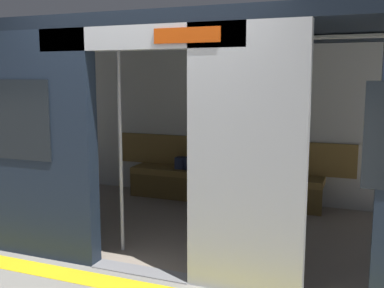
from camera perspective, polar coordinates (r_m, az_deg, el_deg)
name	(u,v)px	position (r m, az deg, el deg)	size (l,w,h in m)	color
ground_plane	(142,272)	(4.26, -6.40, -15.85)	(60.00, 60.00, 0.00)	gray
platform_edge_strip	(125,286)	(4.02, -8.48, -17.40)	(8.00, 0.24, 0.01)	yellow
train_car	(188,96)	(5.08, -0.50, 6.09)	(6.40, 2.93, 2.30)	#ADAFB5
bench_seat	(222,179)	(6.29, 3.87, -4.52)	(2.74, 0.44, 0.43)	olive
person_seated	(214,157)	(6.20, 2.80, -1.63)	(0.55, 0.70, 1.16)	silver
handbag	(185,163)	(6.47, -0.95, -2.45)	(0.26, 0.15, 0.17)	#262D4C
book	(244,172)	(6.23, 6.70, -3.62)	(0.15, 0.22, 0.03)	gold
grab_pole_door	(120,146)	(4.47, -9.11, -0.25)	(0.04, 0.04, 2.16)	silver
grab_pole_far	(200,151)	(4.13, 1.09, -0.87)	(0.04, 0.04, 2.16)	silver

